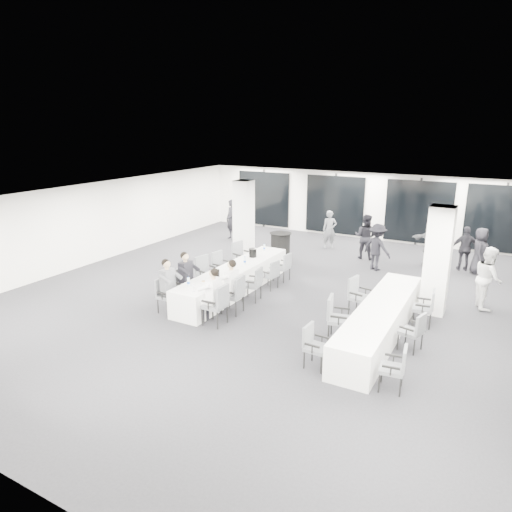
{
  "coord_description": "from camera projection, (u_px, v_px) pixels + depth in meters",
  "views": [
    {
      "loc": [
        5.52,
        -10.91,
        4.73
      ],
      "look_at": [
        -0.4,
        -0.2,
        1.18
      ],
      "focal_mm": 32.0,
      "sensor_mm": 36.0,
      "label": 1
    }
  ],
  "objects": [
    {
      "name": "chair_main_left_far",
      "position": [
        241.0,
        255.0,
        15.06
      ],
      "size": [
        0.61,
        0.64,
        1.0
      ],
      "rotation": [
        0.0,
        0.0,
        -1.81
      ],
      "color": "#595C61",
      "rests_on": "floor"
    },
    {
      "name": "chair_main_left_mid",
      "position": [
        205.0,
        271.0,
        13.36
      ],
      "size": [
        0.62,
        0.65,
        1.03
      ],
      "rotation": [
        0.0,
        0.0,
        -1.81
      ],
      "color": "#595C61",
      "rests_on": "floor"
    },
    {
      "name": "chair_main_right_near",
      "position": [
        218.0,
        302.0,
        11.01
      ],
      "size": [
        0.52,
        0.59,
        1.03
      ],
      "rotation": [
        0.0,
        0.0,
        1.57
      ],
      "color": "#595C61",
      "rests_on": "floor"
    },
    {
      "name": "water_bottle_c",
      "position": [
        264.0,
        248.0,
        14.86
      ],
      "size": [
        0.07,
        0.07,
        0.21
      ],
      "primitive_type": "cylinder",
      "color": "silver",
      "rests_on": "banquet_table_main"
    },
    {
      "name": "chair_main_left_fourth",
      "position": [
        221.0,
        265.0,
        14.04
      ],
      "size": [
        0.54,
        0.59,
        0.97
      ],
      "rotation": [
        0.0,
        0.0,
        -1.69
      ],
      "color": "#595C61",
      "rests_on": "floor"
    },
    {
      "name": "chair_main_right_second",
      "position": [
        235.0,
        293.0,
        11.7
      ],
      "size": [
        0.54,
        0.59,
        1.0
      ],
      "rotation": [
        0.0,
        0.0,
        1.64
      ],
      "color": "#595C61",
      "rests_on": "floor"
    },
    {
      "name": "wine_glass",
      "position": [
        194.0,
        286.0,
        11.22
      ],
      "size": [
        0.07,
        0.07,
        0.19
      ],
      "color": "silver",
      "rests_on": "banquet_table_main"
    },
    {
      "name": "chair_side_left_mid",
      "position": [
        336.0,
        315.0,
        10.27
      ],
      "size": [
        0.6,
        0.64,
        1.02
      ],
      "rotation": [
        0.0,
        0.0,
        -1.38
      ],
      "color": "#595C61",
      "rests_on": "floor"
    },
    {
      "name": "cocktail_table",
      "position": [
        280.0,
        247.0,
        16.07
      ],
      "size": [
        0.77,
        0.77,
        1.07
      ],
      "color": "black",
      "rests_on": "floor"
    },
    {
      "name": "column_right",
      "position": [
        438.0,
        261.0,
        11.55
      ],
      "size": [
        0.6,
        0.6,
        2.8
      ],
      "primitive_type": "cube",
      "color": "white",
      "rests_on": "floor"
    },
    {
      "name": "water_bottle_b",
      "position": [
        245.0,
        261.0,
        13.41
      ],
      "size": [
        0.07,
        0.07,
        0.23
      ],
      "primitive_type": "cylinder",
      "color": "silver",
      "rests_on": "banquet_table_main"
    },
    {
      "name": "chair_side_left_near",
      "position": [
        314.0,
        343.0,
        9.14
      ],
      "size": [
        0.47,
        0.52,
        0.88
      ],
      "rotation": [
        0.0,
        0.0,
        -1.63
      ],
      "color": "#595C61",
      "rests_on": "floor"
    },
    {
      "name": "water_bottle_a",
      "position": [
        188.0,
        282.0,
        11.62
      ],
      "size": [
        0.07,
        0.07,
        0.22
      ],
      "primitive_type": "cylinder",
      "color": "silver",
      "rests_on": "banquet_table_main"
    },
    {
      "name": "standing_guest_e",
      "position": [
        480.0,
        248.0,
        14.79
      ],
      "size": [
        0.55,
        0.86,
        1.73
      ],
      "primitive_type": "imported",
      "rotation": [
        0.0,
        0.0,
        1.52
      ],
      "color": "black",
      "rests_on": "floor"
    },
    {
      "name": "column_left",
      "position": [
        244.0,
        219.0,
        16.66
      ],
      "size": [
        0.6,
        0.6,
        2.8
      ],
      "primitive_type": "cube",
      "color": "white",
      "rests_on": "floor"
    },
    {
      "name": "room",
      "position": [
        317.0,
        244.0,
        13.19
      ],
      "size": [
        14.04,
        16.04,
        2.84
      ],
      "color": "#232328",
      "rests_on": "ground"
    },
    {
      "name": "plate_b",
      "position": [
        203.0,
        288.0,
        11.45
      ],
      "size": [
        0.2,
        0.2,
        0.03
      ],
      "color": "white",
      "rests_on": "banquet_table_main"
    },
    {
      "name": "standing_guest_g",
      "position": [
        232.0,
        217.0,
        19.23
      ],
      "size": [
        0.87,
        0.8,
        1.93
      ],
      "primitive_type": "imported",
      "rotation": [
        0.0,
        0.0,
        -0.42
      ],
      "color": "black",
      "rests_on": "floor"
    },
    {
      "name": "chair_side_right_far",
      "position": [
        427.0,
        306.0,
        10.97
      ],
      "size": [
        0.51,
        0.56,
        0.92
      ],
      "rotation": [
        0.0,
        0.0,
        1.68
      ],
      "color": "#595C61",
      "rests_on": "floor"
    },
    {
      "name": "ice_bucket_far",
      "position": [
        253.0,
        253.0,
        14.15
      ],
      "size": [
        0.24,
        0.24,
        0.27
      ],
      "primitive_type": "cylinder",
      "color": "black",
      "rests_on": "banquet_table_main"
    },
    {
      "name": "plate_a",
      "position": [
        204.0,
        281.0,
        11.95
      ],
      "size": [
        0.18,
        0.18,
        0.03
      ],
      "color": "white",
      "rests_on": "banquet_table_main"
    },
    {
      "name": "plate_c",
      "position": [
        227.0,
        272.0,
        12.73
      ],
      "size": [
        0.2,
        0.2,
        0.03
      ],
      "color": "white",
      "rests_on": "banquet_table_main"
    },
    {
      "name": "chair_main_right_mid",
      "position": [
        254.0,
        282.0,
        12.56
      ],
      "size": [
        0.53,
        0.57,
        0.94
      ],
      "rotation": [
        0.0,
        0.0,
        1.7
      ],
      "color": "#595C61",
      "rests_on": "floor"
    },
    {
      "name": "banquet_table_side",
      "position": [
        380.0,
        321.0,
        10.5
      ],
      "size": [
        0.9,
        5.0,
        0.75
      ],
      "primitive_type": "cube",
      "color": "white",
      "rests_on": "floor"
    },
    {
      "name": "chair_main_right_far",
      "position": [
        284.0,
        265.0,
        14.16
      ],
      "size": [
        0.48,
        0.53,
        0.89
      ],
      "rotation": [
        0.0,
        0.0,
        1.49
      ],
      "color": "#595C61",
      "rests_on": "floor"
    },
    {
      "name": "chair_main_left_near",
      "position": [
        165.0,
        293.0,
        11.84
      ],
      "size": [
        0.48,
        0.53,
        0.9
      ],
      "rotation": [
        0.0,
        0.0,
        -1.52
      ],
      "color": "#595C61",
      "rests_on": "floor"
    },
    {
      "name": "seated_guest_a",
      "position": [
        170.0,
        283.0,
        11.69
      ],
      "size": [
        0.5,
        0.38,
        1.44
      ],
      "rotation": [
        0.0,
        0.0,
        -1.57
      ],
      "color": "#55575C",
      "rests_on": "floor"
    },
    {
      "name": "seated_guest_c",
      "position": [
        212.0,
        292.0,
        11.02
      ],
      "size": [
        0.5,
        0.38,
        1.44
      ],
      "rotation": [
        0.0,
        0.0,
        1.57
      ],
      "color": "white",
      "rests_on": "floor"
    },
    {
      "name": "seated_guest_b",
      "position": [
        188.0,
        275.0,
        12.33
      ],
      "size": [
        0.5,
        0.38,
        1.44
      ],
      "rotation": [
        0.0,
        0.0,
        -1.57
      ],
      "color": "black",
      "rests_on": "floor"
    },
    {
      "name": "standing_guest_f",
      "position": [
        432.0,
        239.0,
        15.6
      ],
      "size": [
        1.82,
        1.04,
        1.86
      ],
      "primitive_type": "imported",
      "rotation": [
        0.0,
        0.0,
        2.9
      ],
      "color": "#55575C",
      "rests_on": "floor"
    },
    {
      "name": "chair_main_right_fourth",
      "position": [
        271.0,
        273.0,
        13.46
      ],
      "size": [
        0.5,
        0.54,
        0.87
      ],
      "rotation": [
        0.0,
        0.0,
        1.41
      ],
      "color": "#595C61",
      "rests_on": "floor"
    },
    {
      "name": "chair_side_left_far",
      "position": [
        358.0,
        294.0,
        11.65
      ],
      "size": [
        0.58,
        0.62,
        0.98
      ],
      "rotation": [
        0.0,
        0.0,
        -1.77
      ],
      "color": "#595C61",
      "rests_on": "floor"
    },
    {
      "name": "standing_guest_a",
      "position": [
        330.0,
        227.0,
        17.85
      ],
      "size": [
        0.78,
        0.73,
        1.69
      ],
      "primitive_type": "imported",
      "rotation": [
        0.0,
        0.0,
        0.48
      ],
      "color": "#55575C",
      "rests_on": "floor"
    },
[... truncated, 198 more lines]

